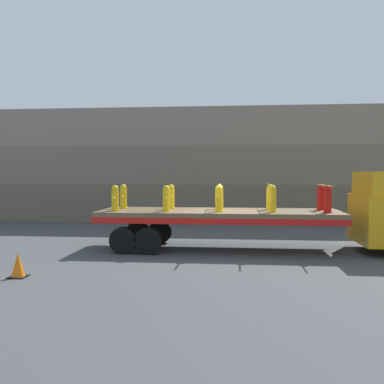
{
  "coord_description": "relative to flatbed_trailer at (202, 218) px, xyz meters",
  "views": [
    {
      "loc": [
        0.51,
        -14.78,
        2.63
      ],
      "look_at": [
        -0.95,
        0.0,
        1.99
      ],
      "focal_mm": 40.0,
      "sensor_mm": 36.0,
      "label": 1
    }
  ],
  "objects": [
    {
      "name": "rock_cliff",
      "position": [
        0.59,
        9.1,
        2.0
      ],
      "size": [
        60.0,
        3.3,
        6.17
      ],
      "color": "#665B4C",
      "rests_on": "ground_plane"
    },
    {
      "name": "fire_hydrant_yellow_near_1",
      "position": [
        -1.18,
        -0.55,
        0.7
      ],
      "size": [
        0.3,
        0.52,
        0.88
      ],
      "color": "gold",
      "rests_on": "flatbed_trailer"
    },
    {
      "name": "traffic_cone",
      "position": [
        -4.35,
        -4.52,
        -0.78
      ],
      "size": [
        0.44,
        0.44,
        0.63
      ],
      "color": "black",
      "rests_on": "ground_plane"
    },
    {
      "name": "flatbed_trailer",
      "position": [
        0.0,
        0.0,
        0.0
      ],
      "size": [
        8.28,
        2.61,
        1.36
      ],
      "color": "brown",
      "rests_on": "ground_plane"
    },
    {
      "name": "fire_hydrant_yellow_near_0",
      "position": [
        -2.95,
        -0.55,
        0.7
      ],
      "size": [
        0.3,
        0.52,
        0.88
      ],
      "color": "gold",
      "rests_on": "flatbed_trailer"
    },
    {
      "name": "cargo_strap_front",
      "position": [
        4.13,
        0.0,
        1.16
      ],
      "size": [
        0.05,
        2.71,
        0.01
      ],
      "color": "yellow",
      "rests_on": "fire_hydrant_red_near_4"
    },
    {
      "name": "cargo_strap_rear",
      "position": [
        0.59,
        0.0,
        1.16
      ],
      "size": [
        0.05,
        2.71,
        0.01
      ],
      "color": "yellow",
      "rests_on": "fire_hydrant_yellow_near_2"
    },
    {
      "name": "fire_hydrant_red_near_4",
      "position": [
        4.13,
        -0.55,
        0.7
      ],
      "size": [
        0.3,
        0.52,
        0.88
      ],
      "color": "red",
      "rests_on": "flatbed_trailer"
    },
    {
      "name": "ground_plane",
      "position": [
        0.59,
        0.0,
        -1.09
      ],
      "size": [
        120.0,
        120.0,
        0.0
      ],
      "primitive_type": "plane",
      "color": "#3F4244"
    },
    {
      "name": "fire_hydrant_yellow_near_2",
      "position": [
        0.59,
        -0.55,
        0.7
      ],
      "size": [
        0.3,
        0.52,
        0.88
      ],
      "color": "gold",
      "rests_on": "flatbed_trailer"
    },
    {
      "name": "fire_hydrant_yellow_far_1",
      "position": [
        -1.18,
        0.55,
        0.7
      ],
      "size": [
        0.3,
        0.52,
        0.88
      ],
      "color": "gold",
      "rests_on": "flatbed_trailer"
    },
    {
      "name": "fire_hydrant_yellow_far_3",
      "position": [
        2.36,
        0.55,
        0.7
      ],
      "size": [
        0.3,
        0.52,
        0.88
      ],
      "color": "gold",
      "rests_on": "flatbed_trailer"
    },
    {
      "name": "cargo_strap_middle",
      "position": [
        2.36,
        0.0,
        1.16
      ],
      "size": [
        0.05,
        2.71,
        0.01
      ],
      "color": "yellow",
      "rests_on": "fire_hydrant_yellow_near_3"
    },
    {
      "name": "fire_hydrant_yellow_near_3",
      "position": [
        2.36,
        -0.55,
        0.7
      ],
      "size": [
        0.3,
        0.52,
        0.88
      ],
      "color": "gold",
      "rests_on": "flatbed_trailer"
    },
    {
      "name": "fire_hydrant_yellow_far_0",
      "position": [
        -2.95,
        0.55,
        0.7
      ],
      "size": [
        0.3,
        0.52,
        0.88
      ],
      "color": "gold",
      "rests_on": "flatbed_trailer"
    },
    {
      "name": "fire_hydrant_red_far_4",
      "position": [
        4.13,
        0.55,
        0.7
      ],
      "size": [
        0.3,
        0.52,
        0.88
      ],
      "color": "red",
      "rests_on": "flatbed_trailer"
    },
    {
      "name": "fire_hydrant_yellow_far_2",
      "position": [
        0.59,
        0.55,
        0.7
      ],
      "size": [
        0.3,
        0.52,
        0.88
      ],
      "color": "gold",
      "rests_on": "flatbed_trailer"
    }
  ]
}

